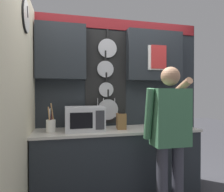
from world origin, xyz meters
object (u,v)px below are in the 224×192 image
utensil_crock (51,124)px  microwave (84,119)px  knife_block (121,121)px  person (170,129)px

utensil_crock → microwave: bearing=-0.3°
microwave → utensil_crock: 0.40m
knife_block → person: person is taller
knife_block → person: 0.66m
knife_block → utensil_crock: utensil_crock is taller
microwave → knife_block: size_ratio=1.78×
knife_block → person: bearing=-55.7°
microwave → person: person is taller
microwave → utensil_crock: bearing=179.7°
knife_block → utensil_crock: (-0.86, 0.00, -0.01)m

